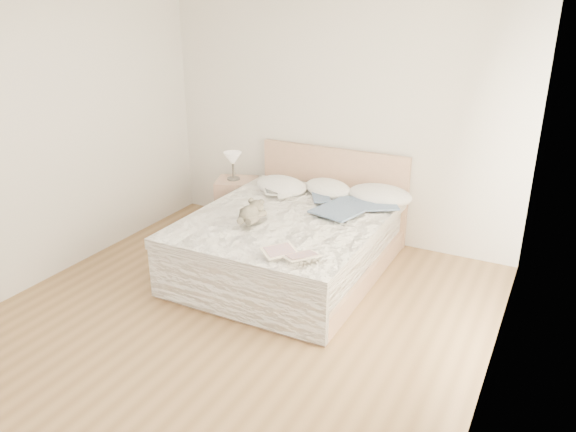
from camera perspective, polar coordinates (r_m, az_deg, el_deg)
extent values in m
cube|color=brown|center=(4.73, -6.31, -11.16)|extent=(4.00, 4.50, 0.00)
cube|color=silver|center=(6.09, 5.03, 10.19)|extent=(4.00, 0.02, 2.70)
cube|color=silver|center=(5.51, -24.70, 7.08)|extent=(0.02, 4.50, 2.70)
cube|color=silver|center=(3.50, 21.22, -0.04)|extent=(0.02, 4.50, 2.70)
cube|color=white|center=(3.75, 21.84, 2.93)|extent=(0.02, 1.30, 1.10)
cube|color=tan|center=(5.54, 0.20, -4.61)|extent=(1.68, 2.08, 0.20)
cube|color=white|center=(5.44, 0.20, -2.24)|extent=(1.60, 2.00, 0.30)
cube|color=white|center=(5.32, -0.04, -0.57)|extent=(1.72, 2.05, 0.10)
cube|color=tan|center=(6.26, 4.56, 2.46)|extent=(1.70, 0.06, 1.00)
cube|color=tan|center=(6.58, -5.18, 1.37)|extent=(0.56, 0.53, 0.56)
cylinder|color=#4D4943|center=(6.50, -5.55, 3.80)|extent=(0.15, 0.15, 0.02)
cylinder|color=#403B35|center=(6.47, -5.59, 4.73)|extent=(0.03, 0.03, 0.20)
cone|color=white|center=(6.43, -5.63, 5.82)|extent=(0.24, 0.24, 0.15)
ellipsoid|color=white|center=(6.01, -0.68, 3.09)|extent=(0.72, 0.59, 0.19)
ellipsoid|color=white|center=(5.94, 4.08, 2.82)|extent=(0.69, 0.61, 0.17)
ellipsoid|color=white|center=(5.80, 9.31, 2.10)|extent=(0.68, 0.48, 0.20)
cube|color=white|center=(5.80, -1.05, 2.28)|extent=(0.38, 0.36, 0.02)
cube|color=#FFEDCF|center=(4.46, 0.25, -3.91)|extent=(0.48, 0.46, 0.03)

